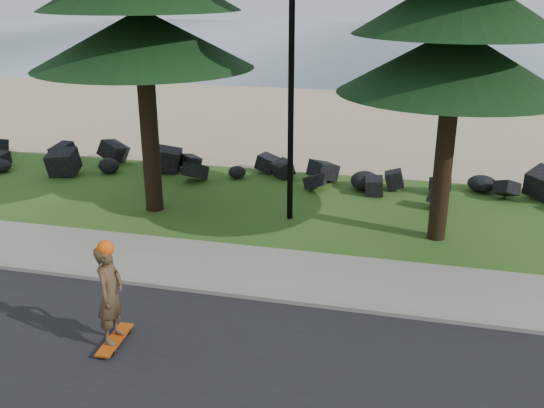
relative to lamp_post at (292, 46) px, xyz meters
name	(u,v)px	position (x,y,z in m)	size (l,w,h in m)	color
ground	(256,275)	(0.00, -3.20, -4.13)	(160.00, 160.00, 0.00)	#2C541A
kerb	(243,295)	(0.00, -4.10, -4.08)	(160.00, 0.20, 0.10)	gray
sidewalk	(258,269)	(0.00, -3.00, -4.09)	(160.00, 2.00, 0.08)	gray
beach_sand	(347,121)	(0.00, 11.30, -4.13)	(160.00, 15.00, 0.01)	tan
ocean	(394,41)	(0.00, 47.80, -4.13)	(160.00, 58.00, 0.01)	#344A64
seawall_boulders	(307,188)	(0.00, 2.40, -4.13)	(60.00, 2.40, 1.10)	black
lamp_post	(292,46)	(0.00, 0.00, 0.00)	(0.25, 0.14, 8.14)	black
skateboarder	(110,294)	(-1.56, -6.09, -3.22)	(0.42, 0.98, 1.81)	#B9430A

